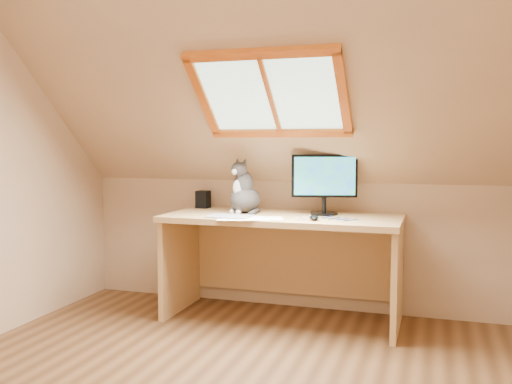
% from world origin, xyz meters
% --- Properties ---
extents(room_shell, '(3.52, 3.52, 2.41)m').
position_xyz_m(room_shell, '(0.00, -0.09, 1.43)').
color(room_shell, tan).
rests_on(room_shell, ground).
extents(desk, '(1.71, 0.75, 0.78)m').
position_xyz_m(desk, '(-0.01, 1.45, 0.55)').
color(desk, tan).
rests_on(desk, ground).
extents(monitor, '(0.47, 0.20, 0.44)m').
position_xyz_m(monitor, '(0.28, 1.49, 1.03)').
color(monitor, black).
rests_on(monitor, desk).
extents(cat, '(0.32, 0.34, 0.42)m').
position_xyz_m(cat, '(-0.32, 1.43, 0.93)').
color(cat, '#443F3C').
rests_on(cat, desk).
extents(desk_speaker, '(0.10, 0.10, 0.14)m').
position_xyz_m(desk_speaker, '(-0.74, 1.63, 0.85)').
color(desk_speaker, black).
rests_on(desk_speaker, desk).
extents(graphics_tablet, '(0.31, 0.22, 0.01)m').
position_xyz_m(graphics_tablet, '(-0.33, 1.14, 0.79)').
color(graphics_tablet, '#B2B2B7').
rests_on(graphics_tablet, desk).
extents(mouse, '(0.10, 0.12, 0.03)m').
position_xyz_m(mouse, '(0.27, 1.17, 0.80)').
color(mouse, black).
rests_on(mouse, desk).
extents(papers, '(0.35, 0.30, 0.01)m').
position_xyz_m(papers, '(-0.16, 1.12, 0.78)').
color(papers, white).
rests_on(papers, desk).
extents(cables, '(0.51, 0.26, 0.01)m').
position_xyz_m(cables, '(0.32, 1.26, 0.78)').
color(cables, silver).
rests_on(cables, desk).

